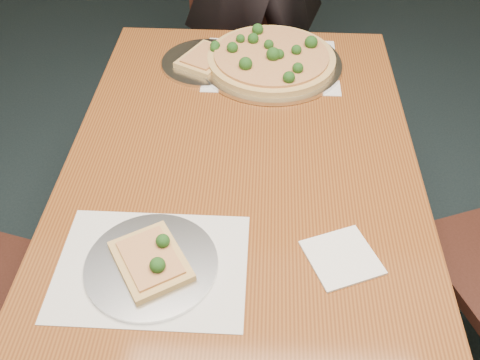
{
  "coord_description": "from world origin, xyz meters",
  "views": [
    {
      "loc": [
        -0.1,
        -0.51,
        1.66
      ],
      "look_at": [
        -0.15,
        0.43,
        0.75
      ],
      "focal_mm": 40.0,
      "sensor_mm": 36.0,
      "label": 1
    }
  ],
  "objects_px": {
    "chair_far": "(240,40)",
    "pizza_pan": "(271,59)",
    "dining_table": "(240,206)",
    "slice_plate_near": "(152,263)",
    "slice_plate_far": "(206,60)"
  },
  "relations": [
    {
      "from": "slice_plate_far",
      "to": "chair_far",
      "type": "bearing_deg",
      "value": 82.48
    },
    {
      "from": "dining_table",
      "to": "slice_plate_near",
      "type": "xyz_separation_m",
      "value": [
        -0.17,
        -0.27,
        0.11
      ]
    },
    {
      "from": "chair_far",
      "to": "slice_plate_far",
      "type": "bearing_deg",
      "value": -102.21
    },
    {
      "from": "pizza_pan",
      "to": "chair_far",
      "type": "bearing_deg",
      "value": 102.75
    },
    {
      "from": "pizza_pan",
      "to": "slice_plate_far",
      "type": "distance_m",
      "value": 0.21
    },
    {
      "from": "chair_far",
      "to": "slice_plate_near",
      "type": "xyz_separation_m",
      "value": [
        -0.11,
        -1.38,
        0.25
      ]
    },
    {
      "from": "dining_table",
      "to": "slice_plate_far",
      "type": "height_order",
      "value": "slice_plate_far"
    },
    {
      "from": "dining_table",
      "to": "chair_far",
      "type": "bearing_deg",
      "value": 93.11
    },
    {
      "from": "pizza_pan",
      "to": "slice_plate_near",
      "type": "bearing_deg",
      "value": -106.69
    },
    {
      "from": "pizza_pan",
      "to": "slice_plate_near",
      "type": "relative_size",
      "value": 1.59
    },
    {
      "from": "chair_far",
      "to": "dining_table",
      "type": "bearing_deg",
      "value": -91.57
    },
    {
      "from": "pizza_pan",
      "to": "slice_plate_near",
      "type": "xyz_separation_m",
      "value": [
        -0.24,
        -0.8,
        -0.01
      ]
    },
    {
      "from": "slice_plate_near",
      "to": "slice_plate_far",
      "type": "height_order",
      "value": "slice_plate_near"
    },
    {
      "from": "dining_table",
      "to": "slice_plate_near",
      "type": "bearing_deg",
      "value": -121.98
    },
    {
      "from": "chair_far",
      "to": "pizza_pan",
      "type": "relative_size",
      "value": 2.04
    }
  ]
}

